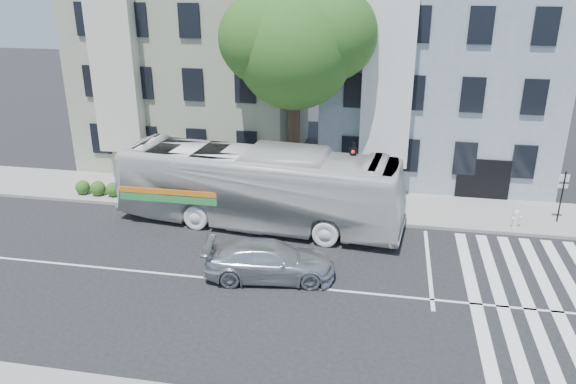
% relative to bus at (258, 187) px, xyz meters
% --- Properties ---
extents(ground, '(120.00, 120.00, 0.00)m').
position_rel_bus_xyz_m(ground, '(1.06, -5.20, -1.82)').
color(ground, black).
rests_on(ground, ground).
extents(sidewalk_far, '(80.00, 4.00, 0.15)m').
position_rel_bus_xyz_m(sidewalk_far, '(1.06, 2.80, -1.75)').
color(sidewalk_far, gray).
rests_on(sidewalk_far, ground).
extents(building_left, '(12.00, 10.00, 11.00)m').
position_rel_bus_xyz_m(building_left, '(-5.94, 9.80, 3.68)').
color(building_left, gray).
rests_on(building_left, ground).
extents(building_right, '(12.00, 10.00, 11.00)m').
position_rel_bus_xyz_m(building_right, '(8.06, 9.80, 3.68)').
color(building_right, gray).
rests_on(building_right, ground).
extents(street_tree, '(7.30, 5.90, 11.10)m').
position_rel_bus_xyz_m(street_tree, '(1.12, 3.54, 6.01)').
color(street_tree, '#2D2116').
rests_on(street_tree, ground).
extents(bus, '(4.42, 13.34, 3.65)m').
position_rel_bus_xyz_m(bus, '(0.00, 0.00, 0.00)').
color(bus, silver).
rests_on(bus, ground).
extents(sedan, '(2.68, 5.17, 1.43)m').
position_rel_bus_xyz_m(sedan, '(1.52, -4.70, -1.11)').
color(sedan, silver).
rests_on(sedan, ground).
extents(hedge, '(8.54, 1.60, 0.70)m').
position_rel_bus_xyz_m(hedge, '(-5.47, 1.60, -1.32)').
color(hedge, '#2C5E1E').
rests_on(hedge, sidewalk_far).
extents(traffic_signal, '(0.40, 0.52, 3.90)m').
position_rel_bus_xyz_m(traffic_signal, '(4.16, 0.74, 0.69)').
color(traffic_signal, black).
rests_on(traffic_signal, ground).
extents(fire_hydrant, '(0.48, 0.33, 0.83)m').
position_rel_bus_xyz_m(fire_hydrant, '(11.52, 1.43, -1.25)').
color(fire_hydrant, silver).
rests_on(fire_hydrant, sidewalk_far).
extents(far_sign_pole, '(0.44, 0.16, 2.45)m').
position_rel_bus_xyz_m(far_sign_pole, '(13.53, 2.42, -0.12)').
color(far_sign_pole, black).
rests_on(far_sign_pole, sidewalk_far).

